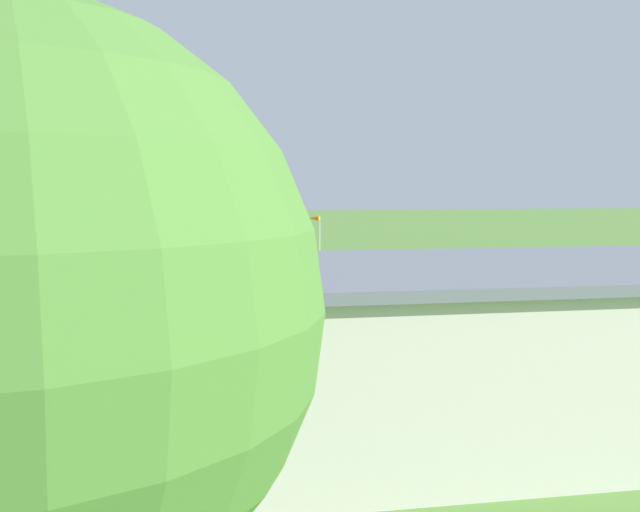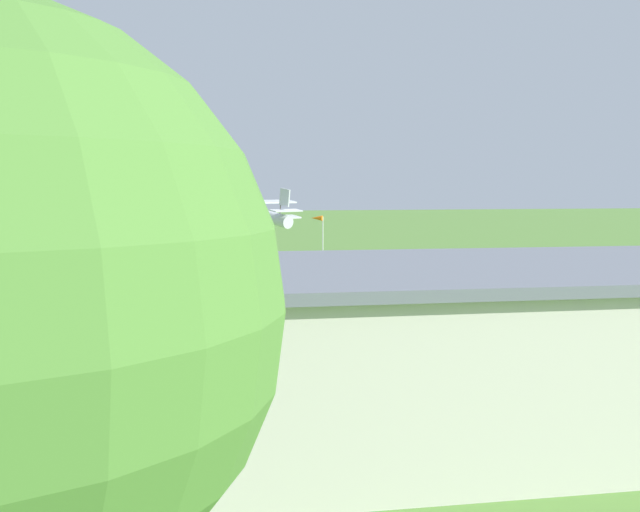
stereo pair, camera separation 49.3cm
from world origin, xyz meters
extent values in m
plane|color=#568438|center=(0.00, 0.00, 0.00)|extent=(400.00, 400.00, 0.00)
cube|color=beige|center=(1.26, 36.24, 2.84)|extent=(27.65, 11.96, 5.69)
cube|color=slate|center=(1.26, 36.24, 5.86)|extent=(28.26, 12.58, 0.35)
cube|color=#384251|center=(1.11, 30.57, 2.33)|extent=(9.58, 0.41, 4.66)
cylinder|color=silver|center=(7.69, 4.02, 6.52)|extent=(4.26, 6.42, 1.90)
cone|color=black|center=(9.54, 0.81, 6.01)|extent=(0.98, 1.02, 0.77)
cube|color=silver|center=(8.09, 3.34, 6.27)|extent=(7.88, 5.26, 0.29)
cube|color=silver|center=(8.38, 2.84, 7.51)|extent=(7.88, 5.26, 0.29)
cube|color=silver|center=(6.23, 6.56, 7.93)|extent=(0.72, 1.15, 1.44)
cube|color=silver|center=(6.16, 6.68, 6.95)|extent=(2.70, 2.08, 0.20)
cylinder|color=black|center=(7.12, 3.12, 5.21)|extent=(0.44, 0.62, 0.64)
cylinder|color=black|center=(8.77, 4.06, 5.21)|extent=(0.44, 0.62, 0.64)
cylinder|color=#332D28|center=(5.91, 1.75, 6.89)|extent=(0.20, 0.27, 1.31)
cylinder|color=#332D28|center=(10.56, 4.43, 6.89)|extent=(0.20, 0.27, 1.31)
cube|color=orange|center=(17.65, 24.72, 0.66)|extent=(2.42, 4.83, 0.67)
cube|color=#2D3842|center=(17.65, 24.72, 1.31)|extent=(1.88, 2.80, 0.63)
cylinder|color=black|center=(17.10, 26.41, 0.32)|extent=(0.33, 0.67, 0.64)
cylinder|color=black|center=(18.74, 26.12, 0.32)|extent=(0.33, 0.67, 0.64)
cylinder|color=black|center=(16.57, 23.31, 0.32)|extent=(0.33, 0.67, 0.64)
cylinder|color=black|center=(18.20, 23.03, 0.32)|extent=(0.33, 0.67, 0.64)
cylinder|color=orange|center=(15.05, 26.63, 0.44)|extent=(0.45, 0.45, 0.89)
cylinder|color=navy|center=(15.05, 26.63, 1.20)|extent=(0.53, 0.53, 0.63)
sphere|color=beige|center=(15.05, 26.63, 1.63)|extent=(0.24, 0.24, 0.24)
cylinder|color=#33723F|center=(12.51, 22.26, 0.42)|extent=(0.43, 0.43, 0.85)
cylinder|color=#B23333|center=(12.51, 22.26, 1.15)|extent=(0.51, 0.51, 0.60)
sphere|color=brown|center=(12.51, 22.26, 1.57)|extent=(0.23, 0.23, 0.23)
cylinder|color=orange|center=(-9.65, 20.30, 0.43)|extent=(0.41, 0.41, 0.87)
cylinder|color=orange|center=(-9.65, 20.30, 1.18)|extent=(0.49, 0.49, 0.62)
sphere|color=#D8AD84|center=(-9.65, 20.30, 1.60)|extent=(0.24, 0.24, 0.24)
cylinder|color=silver|center=(-1.49, -17.48, 2.71)|extent=(0.12, 0.12, 5.42)
cone|color=orange|center=(-0.79, -17.48, 5.27)|extent=(1.43, 1.13, 0.60)
camera|label=1|loc=(14.33, 59.25, 8.71)|focal=39.74mm
camera|label=2|loc=(13.85, 59.34, 8.71)|focal=39.74mm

